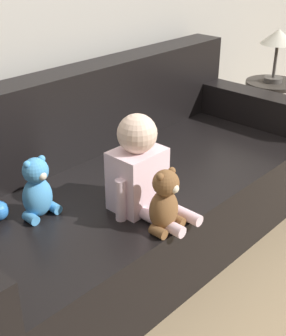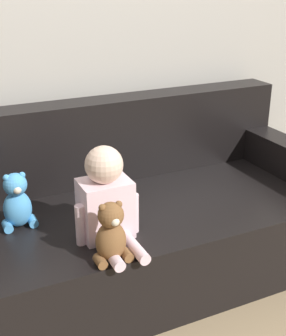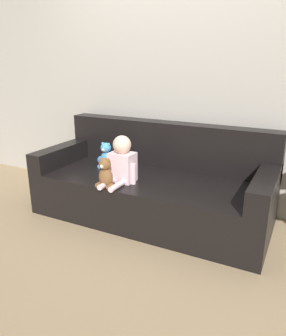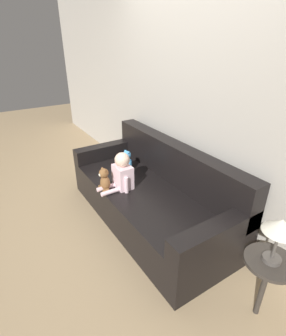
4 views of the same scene
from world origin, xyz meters
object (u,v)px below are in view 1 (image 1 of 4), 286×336
(person_baby, at_px, (140,170))
(teddy_bear_brown, at_px, (165,202))
(side_table, at_px, (275,63))
(couch, at_px, (123,191))
(plush_toy_side, at_px, (37,189))

(person_baby, height_order, teddy_bear_brown, person_baby)
(side_table, bearing_deg, couch, -179.90)
(person_baby, relative_size, teddy_bear_brown, 1.59)
(person_baby, xyz_separation_m, teddy_bear_brown, (-0.05, -0.18, -0.05))
(teddy_bear_brown, distance_m, side_table, 1.67)
(side_table, bearing_deg, person_baby, -169.78)
(couch, relative_size, person_baby, 5.24)
(plush_toy_side, distance_m, side_table, 1.88)
(plush_toy_side, xyz_separation_m, side_table, (1.87, 0.03, 0.13))
(side_table, bearing_deg, plush_toy_side, -178.94)
(couch, relative_size, side_table, 2.43)
(couch, relative_size, teddy_bear_brown, 8.36)
(plush_toy_side, relative_size, side_table, 0.29)
(plush_toy_side, bearing_deg, couch, 3.73)
(person_baby, height_order, plush_toy_side, person_baby)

